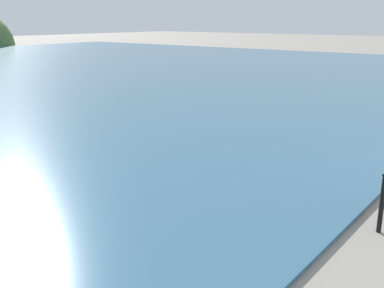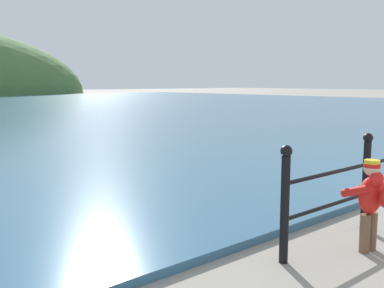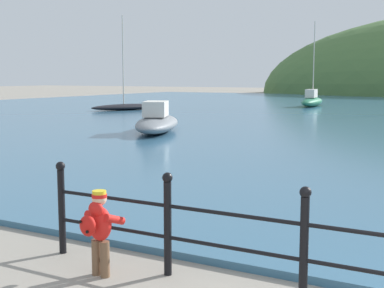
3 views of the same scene
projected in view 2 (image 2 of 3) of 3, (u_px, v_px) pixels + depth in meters
child_in_coat at (372, 197)px, 4.77m from camera, size 0.40×0.54×1.00m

